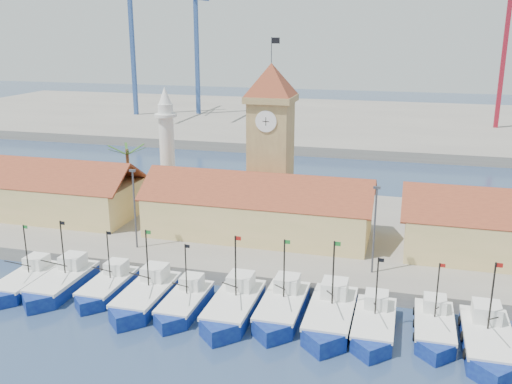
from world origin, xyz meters
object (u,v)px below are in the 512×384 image
(boat_0, at_px, (24,283))
(minaret, at_px, (167,147))
(boat_5, at_px, (233,309))
(clock_tower, at_px, (271,138))

(boat_0, relative_size, minaret, 0.56)
(boat_5, height_order, minaret, minaret)
(boat_0, height_order, minaret, minaret)
(boat_5, relative_size, minaret, 0.64)
(boat_0, distance_m, clock_tower, 32.82)
(boat_0, height_order, boat_5, boat_5)
(boat_5, bearing_deg, clock_tower, 95.64)
(boat_0, xyz_separation_m, minaret, (4.52, 25.86, 9.01))
(boat_5, xyz_separation_m, minaret, (-17.35, 25.81, 8.91))
(boat_5, bearing_deg, boat_0, -179.86)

